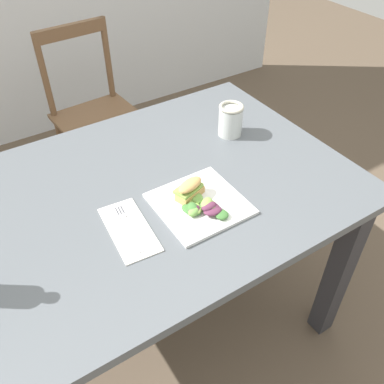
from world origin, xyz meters
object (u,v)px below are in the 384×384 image
Objects in this scene: mason_jar_iced_tea at (230,121)px; dining_table at (148,219)px; plate_lunch at (200,204)px; chair_wooden_far at (96,116)px; sandwich_half_front at (190,189)px; fork_on_napkin at (127,224)px.

dining_table is at bearing -164.60° from mason_jar_iced_tea.
mason_jar_iced_tea reaches higher than plate_lunch.
plate_lunch is at bearing -54.88° from dining_table.
chair_wooden_far is 9.05× the size of sandwich_half_front.
chair_wooden_far is at bearing 78.29° from dining_table.
chair_wooden_far is 4.68× the size of fork_on_napkin.
plate_lunch is 2.13× the size of mason_jar_iced_tea.
plate_lunch is 0.05m from sandwich_half_front.
dining_table is 0.45m from mason_jar_iced_tea.
dining_table is at bearing 130.74° from sandwich_half_front.
plate_lunch is at bearing -10.02° from fork_on_napkin.
sandwich_half_front is 0.37m from mason_jar_iced_tea.
mason_jar_iced_tea is at bearing 35.24° from sandwich_half_front.
chair_wooden_far is at bearing 73.78° from fork_on_napkin.
plate_lunch reaches higher than fork_on_napkin.
dining_table is 13.17× the size of sandwich_half_front.
sandwich_half_front is 0.21m from fork_on_napkin.
mason_jar_iced_tea is at bearing -77.20° from chair_wooden_far.
mason_jar_iced_tea is (0.39, 0.11, 0.18)m from dining_table.
fork_on_napkin reaches higher than dining_table.
chair_wooden_far is 1.12m from sandwich_half_front.
sandwich_half_front is 0.52× the size of fork_on_napkin.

